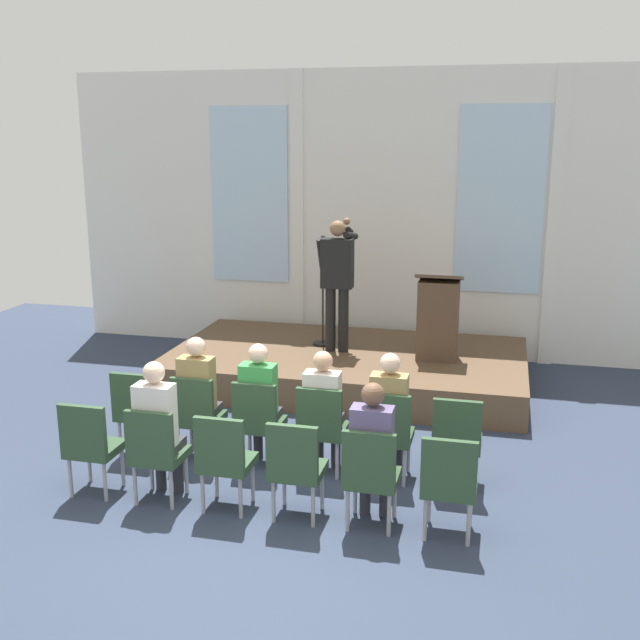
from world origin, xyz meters
name	(u,v)px	position (x,y,z in m)	size (l,w,h in m)	color
ground_plane	(255,523)	(0.00, 0.00, 0.00)	(14.69, 14.69, 0.00)	#2D384C
rear_partition	(372,214)	(0.02, 5.65, 2.16)	(9.55, 0.14, 4.28)	silver
stage_platform	(347,367)	(0.00, 4.02, 0.22)	(4.77, 2.67, 0.44)	brown
speaker	(337,276)	(-0.15, 4.03, 1.49)	(0.51, 0.69, 1.79)	black
mic_stand	(323,321)	(-0.41, 4.28, 0.78)	(0.28, 0.28, 1.55)	black
lectern	(438,318)	(1.21, 3.99, 1.00)	(0.60, 0.48, 1.16)	#4C3828
chair_r0_c0	(138,407)	(-1.67, 1.12, 0.53)	(0.46, 0.44, 0.94)	#99999E
chair_r0_c1	(197,413)	(-1.00, 1.12, 0.53)	(0.46, 0.44, 0.94)	#99999E
audience_r0_c1	(199,391)	(-1.00, 1.20, 0.74)	(0.36, 0.39, 1.33)	#2D2D33
chair_r0_c2	(258,418)	(-0.33, 1.12, 0.53)	(0.46, 0.44, 0.94)	#99999E
audience_r0_c2	(260,398)	(-0.33, 1.20, 0.73)	(0.36, 0.39, 1.31)	#2D2D33
chair_r0_c3	(322,424)	(0.33, 1.12, 0.53)	(0.46, 0.44, 0.94)	#99999E
audience_r0_c3	(324,404)	(0.33, 1.21, 0.71)	(0.36, 0.39, 1.28)	#2D2D33
chair_r0_c4	(388,430)	(1.00, 1.12, 0.53)	(0.46, 0.44, 0.94)	#99999E
audience_r0_c4	(390,409)	(1.00, 1.20, 0.72)	(0.36, 0.39, 1.30)	#2D2D33
chair_r0_c5	(457,436)	(1.67, 1.12, 0.53)	(0.46, 0.44, 0.94)	#99999E
chair_r1_c0	(90,442)	(-1.67, 0.16, 0.53)	(0.46, 0.44, 0.94)	#99999E
chair_r1_c1	(156,449)	(-1.00, 0.16, 0.53)	(0.46, 0.44, 0.94)	#99999E
audience_r1_c1	(158,424)	(-1.00, 0.24, 0.75)	(0.36, 0.39, 1.36)	#2D2D33
chair_r1_c2	(224,457)	(-0.33, 0.16, 0.53)	(0.46, 0.44, 0.94)	#99999E
chair_r1_c3	(296,464)	(0.33, 0.16, 0.53)	(0.46, 0.44, 0.94)	#99999E
chair_r1_c4	(371,472)	(1.00, 0.16, 0.53)	(0.46, 0.44, 0.94)	#99999E
audience_r1_c4	(373,447)	(1.00, 0.24, 0.73)	(0.36, 0.39, 1.32)	#2D2D33
chair_r1_c5	(449,480)	(1.67, 0.16, 0.53)	(0.46, 0.44, 0.94)	#99999E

